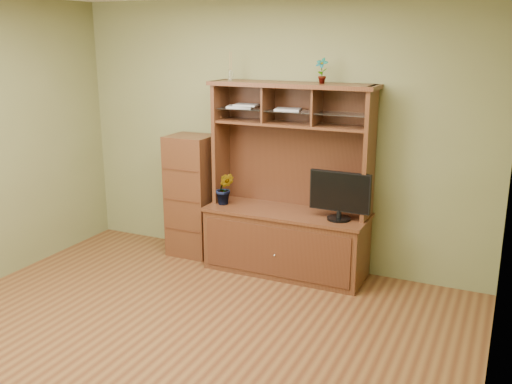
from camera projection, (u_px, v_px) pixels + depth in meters
The scene contains 8 objects.
room at pixel (166, 176), 4.10m from camera, with size 4.54×4.04×2.74m.
media_hutch at pixel (287, 222), 5.72m from camera, with size 1.66×0.61×1.90m.
monitor at pixel (340, 195), 5.33m from camera, with size 0.58×0.23×0.46m.
orchid_plant at pixel (225, 189), 5.84m from camera, with size 0.18×0.15×0.34m, color #345F20.
top_plant at pixel (322, 71), 5.28m from camera, with size 0.12×0.08×0.24m, color #426F26.
reed_diffuser at pixel (231, 69), 5.67m from camera, with size 0.06×0.06×0.28m.
magazines at pixel (257, 107), 5.64m from camera, with size 0.80×0.25×0.04m.
side_cabinet at pixel (192, 196), 6.18m from camera, with size 0.47×0.43×1.31m.
Camera 1 is at (2.27, -3.34, 2.32)m, focal length 40.00 mm.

